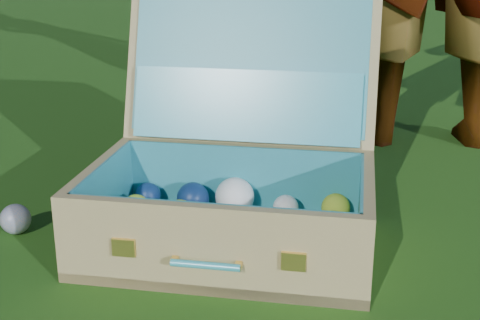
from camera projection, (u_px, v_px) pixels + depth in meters
name	position (u px, v px, depth m)	size (l,w,h in m)	color
ground	(283.00, 242.00, 1.68)	(60.00, 60.00, 0.00)	#215114
stray_ball	(15.00, 219.00, 1.72)	(0.08, 0.08, 0.08)	#4270AD
suitcase	(234.00, 168.00, 1.68)	(0.76, 0.73, 0.63)	tan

